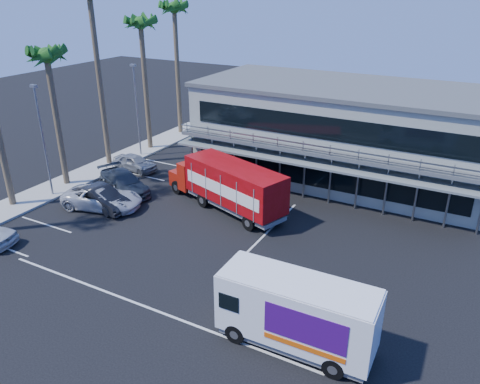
% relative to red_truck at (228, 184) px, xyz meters
% --- Properties ---
extents(ground, '(120.00, 120.00, 0.00)m').
position_rel_red_truck_xyz_m(ground, '(1.83, -5.22, -1.84)').
color(ground, black).
rests_on(ground, ground).
extents(building, '(22.40, 12.00, 7.30)m').
position_rel_red_truck_xyz_m(building, '(4.83, 9.71, 1.81)').
color(building, '#999D90').
rests_on(building, ground).
extents(curb_strip, '(3.00, 32.00, 0.16)m').
position_rel_red_truck_xyz_m(curb_strip, '(-13.17, 0.78, -1.76)').
color(curb_strip, '#A5A399').
rests_on(curb_strip, ground).
extents(palm_c, '(2.80, 2.80, 10.75)m').
position_rel_red_truck_xyz_m(palm_c, '(-13.07, -2.22, 7.37)').
color(palm_c, brown).
rests_on(palm_c, ground).
extents(palm_d, '(2.80, 2.80, 14.75)m').
position_rel_red_truck_xyz_m(palm_d, '(-13.37, 2.78, 10.96)').
color(palm_d, brown).
rests_on(palm_d, ground).
extents(palm_e, '(2.80, 2.80, 12.25)m').
position_rel_red_truck_xyz_m(palm_e, '(-12.87, 7.78, 8.73)').
color(palm_e, brown).
rests_on(palm_e, ground).
extents(palm_f, '(2.80, 2.80, 13.25)m').
position_rel_red_truck_xyz_m(palm_f, '(-13.27, 13.28, 9.63)').
color(palm_f, brown).
rests_on(palm_f, ground).
extents(light_pole_near, '(0.50, 0.25, 8.09)m').
position_rel_red_truck_xyz_m(light_pole_near, '(-12.37, -4.22, 2.66)').
color(light_pole_near, gray).
rests_on(light_pole_near, ground).
extents(light_pole_far, '(0.50, 0.25, 8.09)m').
position_rel_red_truck_xyz_m(light_pole_far, '(-12.37, 5.78, 2.66)').
color(light_pole_far, gray).
rests_on(light_pole_far, ground).
extents(red_truck, '(10.18, 5.40, 3.36)m').
position_rel_red_truck_xyz_m(red_truck, '(0.00, 0.00, 0.00)').
color(red_truck, '#A11A0D').
rests_on(red_truck, ground).
extents(white_van, '(6.64, 2.39, 3.22)m').
position_rel_red_truck_xyz_m(white_van, '(9.14, -10.22, -0.14)').
color(white_van, white).
rests_on(white_van, ground).
extents(parked_car_b, '(4.84, 2.32, 1.53)m').
position_rel_red_truck_xyz_m(parked_car_b, '(-7.67, -4.02, -1.08)').
color(parked_car_b, black).
rests_on(parked_car_b, ground).
extents(parked_car_c, '(5.88, 3.73, 1.51)m').
position_rel_red_truck_xyz_m(parked_car_c, '(-7.67, -3.97, -1.09)').
color(parked_car_c, silver).
rests_on(parked_car_c, ground).
extents(parked_car_d, '(5.76, 4.14, 1.55)m').
position_rel_red_truck_xyz_m(parked_car_d, '(-8.16, -1.22, -1.07)').
color(parked_car_d, '#2B3139').
rests_on(parked_car_d, ground).
extents(parked_car_e, '(4.07, 1.89, 1.35)m').
position_rel_red_truck_xyz_m(parked_car_e, '(-10.43, 2.70, -1.17)').
color(parked_car_e, gray).
rests_on(parked_car_e, ground).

